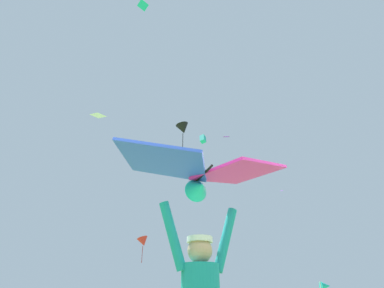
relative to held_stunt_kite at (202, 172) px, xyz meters
name	(u,v)px	position (x,y,z in m)	size (l,w,h in m)	color
held_stunt_kite	(202,172)	(0.00, 0.00, 0.00)	(1.76, 1.17, 0.41)	black
distant_kite_purple_far_center	(282,191)	(10.99, 28.66, 10.14)	(0.59, 0.57, 0.23)	purple
distant_kite_purple_high_right	(226,136)	(4.58, 25.13, 14.91)	(0.96, 0.90, 0.44)	purple
distant_kite_white_high_left	(98,115)	(-6.36, 15.81, 11.15)	(1.04, 1.03, 0.29)	white
distant_kite_black_mid_right	(183,129)	(-0.12, 20.68, 13.05)	(1.37, 1.27, 2.77)	black
distant_kite_teal_mid_left	(203,139)	(2.22, 27.31, 15.76)	(0.78, 1.01, 1.09)	#19B2AD
distant_kite_teal_low_left	(143,5)	(-2.69, 9.31, 14.83)	(0.63, 0.64, 0.24)	#19B2AD
distant_kite_green_low_right	(187,154)	(0.61, 34.65, 17.40)	(0.98, 1.02, 1.92)	green
distant_kite_red_overhead_distant	(143,242)	(-3.82, 27.93, 4.40)	(1.40, 1.21, 2.52)	red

